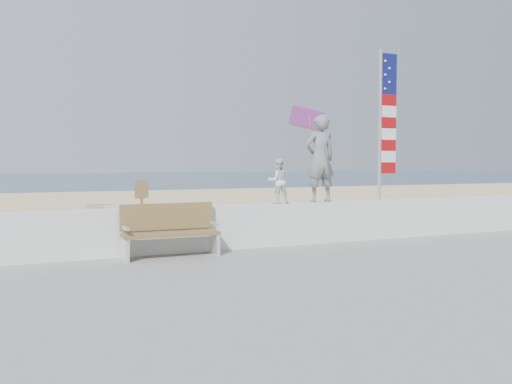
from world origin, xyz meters
TOP-DOWN VIEW (x-y plane):
  - ground at (0.00, 0.00)m, footprint 220.00×220.00m
  - sand at (0.00, 9.00)m, footprint 90.00×40.00m
  - boardwalk at (0.00, -4.00)m, footprint 50.00×12.40m
  - seawall at (0.00, 2.00)m, footprint 30.00×0.35m
  - adult at (1.84, 2.00)m, footprint 0.73×0.50m
  - child at (0.81, 2.00)m, footprint 0.52×0.43m
  - bench at (-1.70, 1.55)m, footprint 1.80×0.57m
  - flag at (3.59, 2.00)m, footprint 0.50×0.08m
  - parafoil_kite at (2.28, 3.29)m, footprint 0.92×0.45m
  - sign at (-1.62, 4.32)m, footprint 0.32×0.07m

SIDE VIEW (x-z plane):
  - ground at x=0.00m, z-range 0.00..0.00m
  - sand at x=0.00m, z-range 0.00..0.08m
  - boardwalk at x=0.00m, z-range 0.08..0.18m
  - seawall at x=0.00m, z-range 0.18..1.08m
  - bench at x=-1.70m, z-range 0.19..1.19m
  - sign at x=-1.62m, z-range 0.21..1.67m
  - child at x=0.81m, z-range 1.08..2.04m
  - adult at x=1.84m, z-range 1.08..3.01m
  - flag at x=3.59m, z-range 1.24..4.74m
  - parafoil_kite at x=2.28m, z-range 2.73..3.34m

